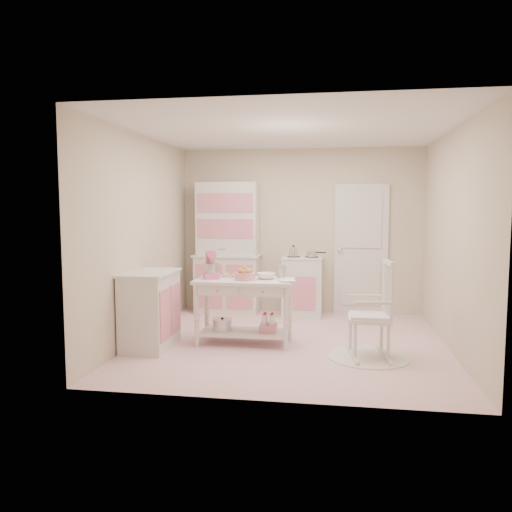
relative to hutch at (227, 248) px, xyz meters
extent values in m
plane|color=pink|center=(1.15, -1.66, -1.04)|extent=(3.80, 3.80, 0.00)
cube|color=white|center=(1.15, -1.66, 1.56)|extent=(3.80, 3.80, 0.04)
cube|color=beige|center=(1.15, 0.24, 0.26)|extent=(3.80, 0.04, 2.60)
cube|color=beige|center=(1.15, -3.56, 0.26)|extent=(3.80, 0.04, 2.60)
cube|color=beige|center=(-0.75, -1.66, 0.26)|extent=(0.04, 3.80, 2.60)
cube|color=beige|center=(3.05, -1.66, 0.26)|extent=(0.04, 3.80, 2.60)
cube|color=silver|center=(2.10, 0.21, -0.02)|extent=(0.82, 0.05, 2.04)
cube|color=silver|center=(0.00, 0.00, 0.00)|extent=(1.06, 0.50, 2.08)
cube|color=silver|center=(1.20, -0.05, -0.58)|extent=(0.62, 0.57, 0.92)
cube|color=silver|center=(-0.48, -2.12, -0.58)|extent=(0.54, 0.84, 0.92)
cylinder|color=white|center=(2.08, -2.11, -1.03)|extent=(0.92, 0.92, 0.01)
cube|color=silver|center=(2.08, -2.11, -0.49)|extent=(0.57, 0.77, 1.10)
cube|color=silver|center=(0.60, -1.76, -0.64)|extent=(1.20, 0.60, 0.80)
cube|color=pink|center=(0.18, -1.74, -0.07)|extent=(0.29, 0.34, 0.34)
cube|color=silver|center=(0.45, -1.58, -0.23)|extent=(0.34, 0.24, 0.02)
cylinder|color=pink|center=(0.62, -1.81, -0.19)|extent=(0.25, 0.25, 0.09)
imported|color=white|center=(0.86, -1.68, -0.20)|extent=(0.24, 0.24, 0.07)
cylinder|color=silver|center=(1.04, -1.60, -0.16)|extent=(0.10, 0.10, 0.17)
imported|color=white|center=(1.05, -1.88, -0.23)|extent=(0.24, 0.28, 0.02)
camera|label=1|loc=(1.68, -7.72, 0.64)|focal=35.00mm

